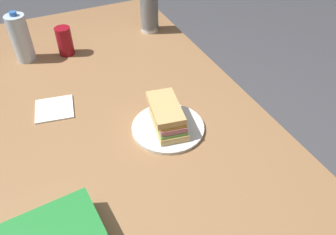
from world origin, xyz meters
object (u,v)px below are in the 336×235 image
Objects in this scene: dining_table at (118,136)px; sandwich at (167,116)px; paper_plate at (168,128)px; plastic_cup_stack at (149,10)px; soda_can_red at (65,41)px; water_bottle_tall at (21,38)px.

dining_table is 0.22m from sandwich.
paper_plate is 1.18× the size of plastic_cup_stack.
paper_plate is at bearing 162.18° from plastic_cup_stack.
sandwich is 0.65m from soda_can_red.
soda_can_red is at bearing 6.18° from dining_table.
plastic_cup_stack is (0.67, -0.22, 0.05)m from sandwich.
plastic_cup_stack is (0.67, -0.22, 0.10)m from paper_plate.
sandwich is 1.61× the size of soda_can_red.
water_bottle_tall is at bearing 22.53° from dining_table.
plastic_cup_stack is (0.56, -0.36, 0.18)m from dining_table.
soda_can_red is (0.62, 0.20, 0.06)m from paper_plate.
soda_can_red is at bearing 96.79° from plastic_cup_stack.
plastic_cup_stack is (0.05, -0.41, 0.04)m from soda_can_red.
sandwich reaches higher than dining_table.
sandwich is 0.92× the size of water_bottle_tall.
paper_plate is at bearing -163.36° from sandwich.
sandwich is at bearing -128.38° from dining_table.
soda_can_red is 0.17m from water_bottle_tall.
soda_can_red is at bearing 17.53° from sandwich.
sandwich is 0.70m from plastic_cup_stack.
plastic_cup_stack reaches higher than paper_plate.
water_bottle_tall is (0.65, 0.36, 0.09)m from paper_plate.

